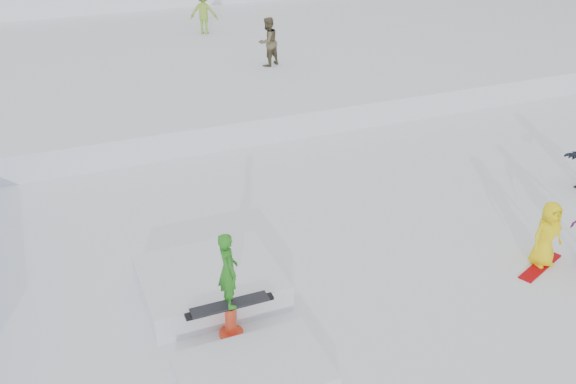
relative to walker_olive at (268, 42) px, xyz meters
name	(u,v)px	position (x,y,z in m)	size (l,w,h in m)	color
ground	(303,289)	(-3.83, -12.00, -1.67)	(120.00, 120.00, 0.00)	white
snow_midrise	(143,59)	(-3.83, 4.00, -1.27)	(50.00, 18.00, 0.80)	white
walker_olive	(268,42)	(0.00, 0.00, 0.00)	(0.85, 0.66, 1.74)	brown
walker_ygreen	(204,12)	(-0.84, 5.47, 0.04)	(1.18, 0.68, 1.83)	#7EAF31
spectator_yellow	(547,234)	(1.16, -13.09, -0.94)	(0.71, 0.46, 1.46)	yellow
loose_board_red	(540,266)	(1.06, -13.18, -1.65)	(1.40, 0.28, 0.03)	#A60309
jib_rail_feature	(221,302)	(-5.57, -12.18, -1.37)	(2.60, 4.40, 2.11)	white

